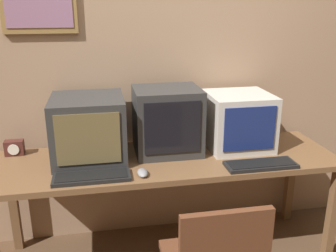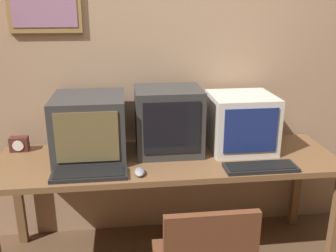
{
  "view_description": "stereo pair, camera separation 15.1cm",
  "coord_description": "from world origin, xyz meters",
  "px_view_note": "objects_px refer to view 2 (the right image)",
  "views": [
    {
      "loc": [
        -0.41,
        -1.39,
        1.68
      ],
      "look_at": [
        0.0,
        0.78,
        0.95
      ],
      "focal_mm": 40.0,
      "sensor_mm": 36.0,
      "label": 1
    },
    {
      "loc": [
        -0.26,
        -1.41,
        1.68
      ],
      "look_at": [
        0.0,
        0.78,
        0.95
      ],
      "focal_mm": 40.0,
      "sensor_mm": 36.0,
      "label": 2
    }
  ],
  "objects_px": {
    "keyboard_side": "(260,167)",
    "keyboard_main": "(89,175)",
    "monitor_center": "(168,121)",
    "mouse_near_keyboard": "(140,172)",
    "monitor_right": "(241,122)",
    "desk_clock": "(19,144)",
    "monitor_left": "(90,127)"
  },
  "relations": [
    {
      "from": "monitor_center",
      "to": "desk_clock",
      "type": "bearing_deg",
      "value": 172.85
    },
    {
      "from": "monitor_right",
      "to": "desk_clock",
      "type": "bearing_deg",
      "value": 174.83
    },
    {
      "from": "keyboard_side",
      "to": "desk_clock",
      "type": "distance_m",
      "value": 1.57
    },
    {
      "from": "keyboard_main",
      "to": "desk_clock",
      "type": "distance_m",
      "value": 0.67
    },
    {
      "from": "monitor_left",
      "to": "mouse_near_keyboard",
      "type": "bearing_deg",
      "value": -47.22
    },
    {
      "from": "monitor_center",
      "to": "monitor_right",
      "type": "height_order",
      "value": "monitor_center"
    },
    {
      "from": "monitor_left",
      "to": "keyboard_side",
      "type": "relative_size",
      "value": 1.04
    },
    {
      "from": "monitor_left",
      "to": "monitor_center",
      "type": "xyz_separation_m",
      "value": [
        0.5,
        0.02,
        0.02
      ]
    },
    {
      "from": "monitor_center",
      "to": "mouse_near_keyboard",
      "type": "height_order",
      "value": "monitor_center"
    },
    {
      "from": "monitor_center",
      "to": "monitor_left",
      "type": "bearing_deg",
      "value": -177.94
    },
    {
      "from": "monitor_left",
      "to": "monitor_right",
      "type": "distance_m",
      "value": 0.99
    },
    {
      "from": "desk_clock",
      "to": "keyboard_main",
      "type": "bearing_deg",
      "value": -42.68
    },
    {
      "from": "keyboard_main",
      "to": "keyboard_side",
      "type": "height_order",
      "value": "same"
    },
    {
      "from": "monitor_right",
      "to": "monitor_left",
      "type": "bearing_deg",
      "value": -179.51
    },
    {
      "from": "keyboard_side",
      "to": "mouse_near_keyboard",
      "type": "bearing_deg",
      "value": 179.04
    },
    {
      "from": "monitor_right",
      "to": "mouse_near_keyboard",
      "type": "relative_size",
      "value": 3.8
    },
    {
      "from": "monitor_left",
      "to": "keyboard_main",
      "type": "bearing_deg",
      "value": -88.49
    },
    {
      "from": "desk_clock",
      "to": "monitor_left",
      "type": "bearing_deg",
      "value": -16.33
    },
    {
      "from": "monitor_left",
      "to": "keyboard_side",
      "type": "distance_m",
      "value": 1.08
    },
    {
      "from": "monitor_right",
      "to": "keyboard_main",
      "type": "height_order",
      "value": "monitor_right"
    },
    {
      "from": "monitor_left",
      "to": "keyboard_main",
      "type": "relative_size",
      "value": 1.04
    },
    {
      "from": "monitor_left",
      "to": "keyboard_side",
      "type": "bearing_deg",
      "value": -18.06
    },
    {
      "from": "monitor_right",
      "to": "keyboard_main",
      "type": "relative_size",
      "value": 0.95
    },
    {
      "from": "keyboard_main",
      "to": "monitor_right",
      "type": "bearing_deg",
      "value": 18.1
    },
    {
      "from": "monitor_right",
      "to": "desk_clock",
      "type": "relative_size",
      "value": 3.5
    },
    {
      "from": "monitor_center",
      "to": "desk_clock",
      "type": "relative_size",
      "value": 3.63
    },
    {
      "from": "monitor_left",
      "to": "monitor_center",
      "type": "bearing_deg",
      "value": 2.06
    },
    {
      "from": "keyboard_main",
      "to": "desk_clock",
      "type": "xyz_separation_m",
      "value": [
        -0.49,
        0.45,
        0.04
      ]
    },
    {
      "from": "keyboard_side",
      "to": "keyboard_main",
      "type": "bearing_deg",
      "value": 178.96
    },
    {
      "from": "mouse_near_keyboard",
      "to": "monitor_right",
      "type": "bearing_deg",
      "value": 25.21
    },
    {
      "from": "monitor_right",
      "to": "mouse_near_keyboard",
      "type": "xyz_separation_m",
      "value": [
        -0.69,
        -0.33,
        -0.17
      ]
    },
    {
      "from": "monitor_right",
      "to": "desk_clock",
      "type": "distance_m",
      "value": 1.49
    }
  ]
}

